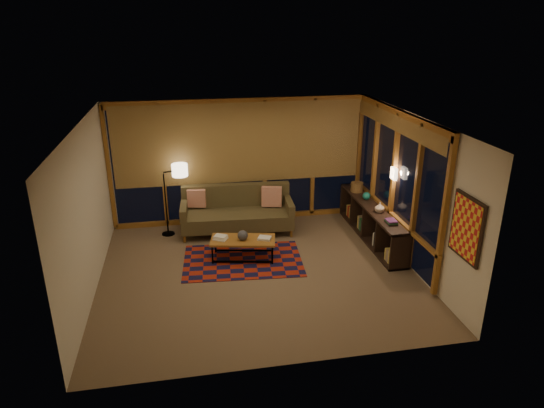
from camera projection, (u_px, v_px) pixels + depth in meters
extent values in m
cube|color=#816D52|center=(258.00, 272.00, 8.62)|extent=(5.50, 5.00, 0.01)
cube|color=white|center=(256.00, 122.00, 7.65)|extent=(5.50, 5.00, 0.01)
cube|color=beige|center=(239.00, 161.00, 10.43)|extent=(5.50, 0.01, 2.70)
cube|color=beige|center=(290.00, 274.00, 5.84)|extent=(5.50, 0.01, 2.70)
cube|color=beige|center=(86.00, 213.00, 7.67)|extent=(0.01, 5.00, 2.70)
cube|color=beige|center=(410.00, 191.00, 8.60)|extent=(0.01, 5.00, 2.70)
cube|color=#9D2311|center=(243.00, 260.00, 9.03)|extent=(2.29, 1.62, 0.01)
sphere|color=black|center=(243.00, 235.00, 8.91)|extent=(0.21, 0.21, 0.19)
cylinder|color=brown|center=(357.00, 187.00, 10.48)|extent=(0.30, 0.30, 0.20)
sphere|color=#187465|center=(366.00, 196.00, 10.01)|extent=(0.17, 0.17, 0.16)
imported|color=#C3AB92|center=(380.00, 207.00, 9.36)|extent=(0.24, 0.24, 0.20)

